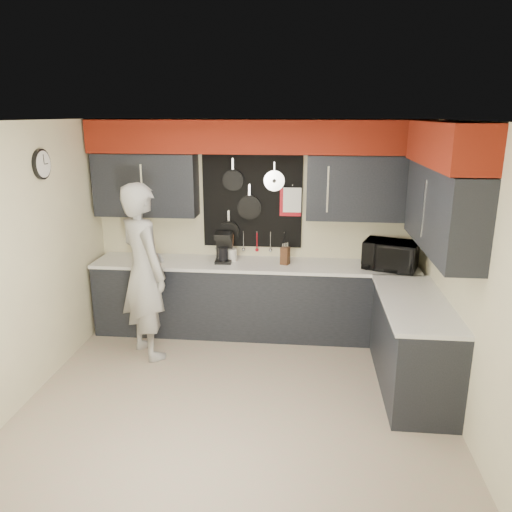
# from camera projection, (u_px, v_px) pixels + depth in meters

# --- Properties ---
(ground) EXTENTS (4.00, 4.00, 0.00)m
(ground) POSITION_uv_depth(u_px,v_px,m) (238.00, 394.00, 4.90)
(ground) COLOR tan
(ground) RESTS_ON ground
(back_wall_assembly) EXTENTS (4.00, 0.36, 2.60)m
(back_wall_assembly) POSITION_uv_depth(u_px,v_px,m) (256.00, 171.00, 5.88)
(back_wall_assembly) COLOR beige
(back_wall_assembly) RESTS_ON ground
(right_wall_assembly) EXTENTS (0.36, 3.50, 2.60)m
(right_wall_assembly) POSITION_uv_depth(u_px,v_px,m) (447.00, 197.00, 4.43)
(right_wall_assembly) COLOR beige
(right_wall_assembly) RESTS_ON ground
(left_wall_assembly) EXTENTS (0.05, 3.50, 2.60)m
(left_wall_assembly) POSITION_uv_depth(u_px,v_px,m) (30.00, 258.00, 4.74)
(left_wall_assembly) COLOR beige
(left_wall_assembly) RESTS_ON ground
(base_cabinets) EXTENTS (3.95, 2.20, 0.92)m
(base_cabinets) POSITION_uv_depth(u_px,v_px,m) (293.00, 310.00, 5.81)
(base_cabinets) COLOR black
(base_cabinets) RESTS_ON ground
(microwave) EXTENTS (0.69, 0.57, 0.33)m
(microwave) POSITION_uv_depth(u_px,v_px,m) (390.00, 255.00, 5.76)
(microwave) COLOR black
(microwave) RESTS_ON base_cabinets
(knife_block) EXTENTS (0.12, 0.12, 0.21)m
(knife_block) POSITION_uv_depth(u_px,v_px,m) (285.00, 256.00, 5.94)
(knife_block) COLOR #3C2513
(knife_block) RESTS_ON base_cabinets
(utensil_crock) EXTENTS (0.12, 0.12, 0.15)m
(utensil_crock) POSITION_uv_depth(u_px,v_px,m) (232.00, 255.00, 6.09)
(utensil_crock) COLOR silver
(utensil_crock) RESTS_ON base_cabinets
(coffee_maker) EXTENTS (0.21, 0.25, 0.36)m
(coffee_maker) POSITION_uv_depth(u_px,v_px,m) (224.00, 246.00, 6.04)
(coffee_maker) COLOR black
(coffee_maker) RESTS_ON base_cabinets
(person) EXTENTS (0.84, 0.85, 1.97)m
(person) POSITION_uv_depth(u_px,v_px,m) (144.00, 272.00, 5.47)
(person) COLOR #9C9D9A
(person) RESTS_ON ground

